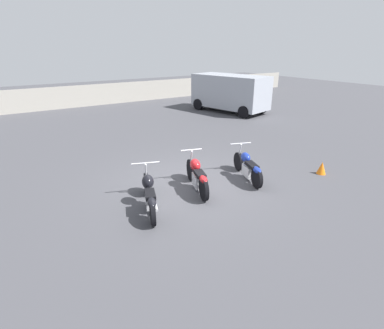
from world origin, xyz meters
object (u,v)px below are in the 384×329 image
at_px(motorcycle_slot_1, 197,175).
at_px(parked_van, 230,92).
at_px(motorcycle_slot_0, 149,194).
at_px(motorcycle_slot_2, 248,167).
at_px(traffic_cone_near, 322,168).

height_order(motorcycle_slot_1, parked_van, parked_van).
relative_size(motorcycle_slot_0, motorcycle_slot_1, 1.07).
xyz_separation_m(motorcycle_slot_0, motorcycle_slot_2, (3.33, -0.02, -0.01)).
distance_m(motorcycle_slot_0, parked_van, 12.72).
relative_size(motorcycle_slot_1, traffic_cone_near, 4.84).
height_order(motorcycle_slot_0, motorcycle_slot_1, motorcycle_slot_1).
distance_m(motorcycle_slot_0, motorcycle_slot_1, 1.63).
bearing_deg(motorcycle_slot_0, traffic_cone_near, 10.00).
relative_size(motorcycle_slot_1, motorcycle_slot_2, 1.02).
distance_m(motorcycle_slot_1, parked_van, 11.38).
relative_size(motorcycle_slot_2, parked_van, 0.38).
bearing_deg(motorcycle_slot_1, motorcycle_slot_0, -153.16).
xyz_separation_m(parked_van, traffic_cone_near, (-4.00, -9.34, -1.03)).
bearing_deg(motorcycle_slot_1, motorcycle_slot_2, 10.25).
relative_size(parked_van, traffic_cone_near, 12.57).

